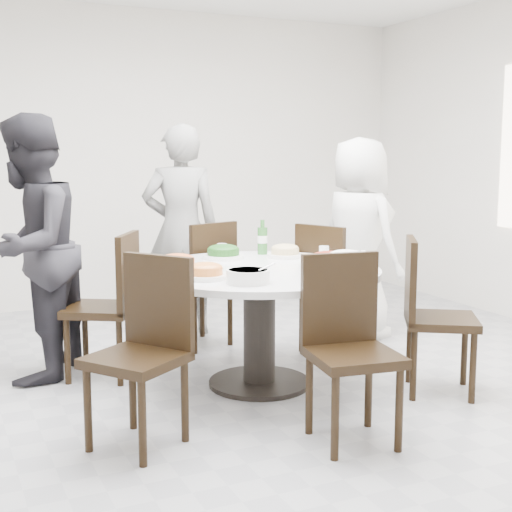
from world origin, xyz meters
name	(u,v)px	position (x,y,z in m)	size (l,w,h in m)	color
floor	(241,399)	(0.00, 0.00, 0.00)	(6.00, 6.00, 0.01)	#A1A2A6
wall_back	(115,158)	(0.00, 3.00, 1.40)	(6.00, 0.01, 2.80)	white
dining_table	(259,327)	(0.21, 0.19, 0.38)	(1.50, 1.50, 0.75)	white
chair_ne	(335,288)	(1.03, 0.65, 0.47)	(0.42, 0.42, 0.95)	black
chair_n	(198,284)	(0.18, 1.23, 0.47)	(0.42, 0.42, 0.95)	black
chair_nw	(101,306)	(-0.66, 0.77, 0.47)	(0.42, 0.42, 0.95)	black
chair_sw	(136,355)	(-0.75, -0.42, 0.47)	(0.42, 0.42, 0.95)	black
chair_s	(354,352)	(0.26, -0.83, 0.47)	(0.42, 0.42, 0.95)	black
chair_se	(441,317)	(1.15, -0.40, 0.47)	(0.42, 0.42, 0.95)	black
diner_right	(359,238)	(1.43, 0.96, 0.79)	(0.77, 0.50, 1.57)	white
diner_middle	(181,230)	(0.19, 1.64, 0.84)	(0.61, 0.40, 1.68)	black
diner_left	(30,249)	(-1.06, 0.92, 0.85)	(0.83, 0.65, 1.70)	black
dish_greens	(223,253)	(0.15, 0.65, 0.79)	(0.28, 0.28, 0.07)	white
dish_pale	(285,253)	(0.55, 0.52, 0.78)	(0.24, 0.24, 0.07)	white
dish_orange	(177,263)	(-0.27, 0.35, 0.79)	(0.28, 0.28, 0.07)	white
dish_redbrown	(329,261)	(0.63, 0.05, 0.79)	(0.30, 0.30, 0.07)	white
dish_tofu	(205,273)	(-0.22, -0.02, 0.78)	(0.26, 0.26, 0.07)	white
rice_bowl	(346,267)	(0.54, -0.29, 0.81)	(0.27, 0.27, 0.12)	silver
soup_bowl	(248,276)	(-0.06, -0.23, 0.79)	(0.24, 0.24, 0.07)	white
beverage_bottle	(262,237)	(0.48, 0.72, 0.87)	(0.07, 0.07, 0.24)	#2A6729
tea_cups	(225,249)	(0.24, 0.82, 0.79)	(0.07, 0.07, 0.08)	white
chopsticks	(225,253)	(0.24, 0.84, 0.76)	(0.24, 0.04, 0.01)	tan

